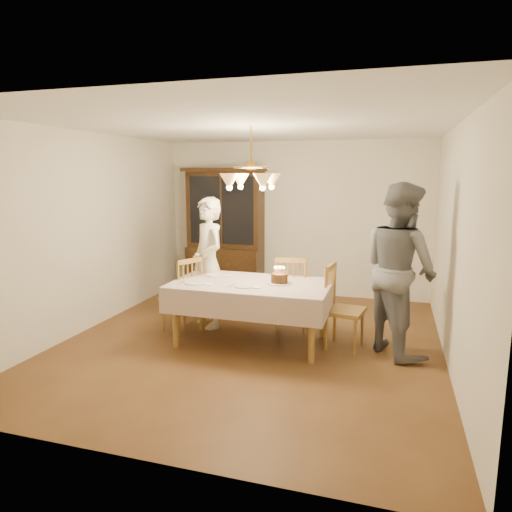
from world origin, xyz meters
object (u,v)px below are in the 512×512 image
(dining_table, at_px, (251,288))
(china_hutch, at_px, (225,233))
(birthday_cake, at_px, (279,279))
(chair_far_side, at_px, (292,297))
(elderly_woman, at_px, (208,263))

(dining_table, height_order, china_hutch, china_hutch)
(birthday_cake, bearing_deg, china_hutch, 124.56)
(chair_far_side, bearing_deg, birthday_cake, -93.07)
(birthday_cake, bearing_deg, chair_far_side, 86.93)
(chair_far_side, xyz_separation_m, elderly_woman, (-1.11, -0.20, 0.43))
(chair_far_side, relative_size, elderly_woman, 0.57)
(china_hutch, bearing_deg, dining_table, -62.35)
(china_hutch, distance_m, birthday_cake, 2.69)
(china_hutch, height_order, birthday_cake, china_hutch)
(dining_table, bearing_deg, china_hutch, 117.65)
(dining_table, relative_size, birthday_cake, 6.33)
(dining_table, bearing_deg, chair_far_side, 59.97)
(china_hutch, bearing_deg, elderly_woman, -76.43)
(chair_far_side, distance_m, elderly_woman, 1.21)
(chair_far_side, bearing_deg, elderly_woman, -169.67)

